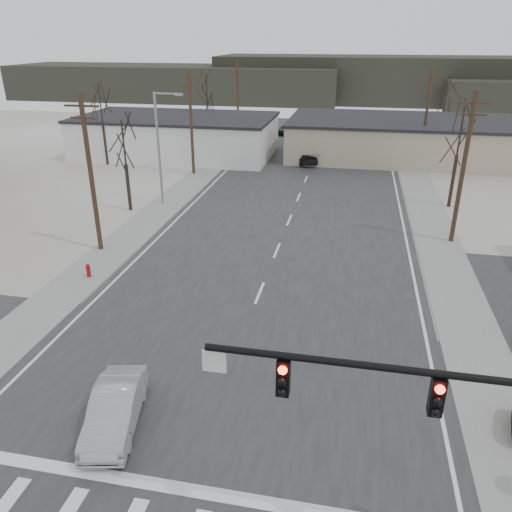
{
  "coord_description": "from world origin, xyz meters",
  "views": [
    {
      "loc": [
        4.56,
        -15.81,
        13.06
      ],
      "look_at": [
        -0.05,
        7.21,
        2.6
      ],
      "focal_mm": 35.0,
      "sensor_mm": 36.0,
      "label": 1
    }
  ],
  "objects_px": {
    "car_far_a": "(306,156)",
    "car_far_b": "(287,129)",
    "fire_hydrant": "(88,270)",
    "sedan_crossing": "(115,409)",
    "traffic_signal_mast": "(481,434)"
  },
  "relations": [
    {
      "from": "fire_hydrant",
      "to": "sedan_crossing",
      "type": "xyz_separation_m",
      "value": [
        7.04,
        -11.0,
        0.33
      ]
    },
    {
      "from": "car_far_a",
      "to": "fire_hydrant",
      "type": "bearing_deg",
      "value": 56.44
    },
    {
      "from": "traffic_signal_mast",
      "to": "fire_hydrant",
      "type": "bearing_deg",
      "value": 141.87
    },
    {
      "from": "fire_hydrant",
      "to": "sedan_crossing",
      "type": "relative_size",
      "value": 0.19
    },
    {
      "from": "car_far_a",
      "to": "car_far_b",
      "type": "relative_size",
      "value": 1.19
    },
    {
      "from": "car_far_a",
      "to": "traffic_signal_mast",
      "type": "bearing_deg",
      "value": 84.4
    },
    {
      "from": "traffic_signal_mast",
      "to": "fire_hydrant",
      "type": "relative_size",
      "value": 10.29
    },
    {
      "from": "sedan_crossing",
      "to": "fire_hydrant",
      "type": "bearing_deg",
      "value": 110.28
    },
    {
      "from": "fire_hydrant",
      "to": "sedan_crossing",
      "type": "height_order",
      "value": "sedan_crossing"
    },
    {
      "from": "car_far_a",
      "to": "car_far_b",
      "type": "bearing_deg",
      "value": -91.73
    },
    {
      "from": "traffic_signal_mast",
      "to": "car_far_b",
      "type": "relative_size",
      "value": 2.08
    },
    {
      "from": "fire_hydrant",
      "to": "sedan_crossing",
      "type": "distance_m",
      "value": 13.06
    },
    {
      "from": "fire_hydrant",
      "to": "car_far_a",
      "type": "height_order",
      "value": "car_far_a"
    },
    {
      "from": "traffic_signal_mast",
      "to": "fire_hydrant",
      "type": "height_order",
      "value": "traffic_signal_mast"
    },
    {
      "from": "car_far_a",
      "to": "car_far_b",
      "type": "distance_m",
      "value": 17.41
    }
  ]
}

